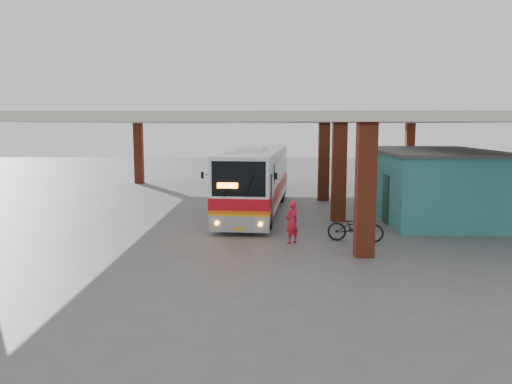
{
  "coord_description": "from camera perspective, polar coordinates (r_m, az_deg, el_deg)",
  "views": [
    {
      "loc": [
        -0.15,
        -18.97,
        4.29
      ],
      "look_at": [
        -0.59,
        0.0,
        1.69
      ],
      "focal_mm": 35.0,
      "sensor_mm": 36.0,
      "label": 1
    }
  ],
  "objects": [
    {
      "name": "canopy_roof",
      "position": [
        25.48,
        2.82,
        8.26
      ],
      "size": [
        21.0,
        23.0,
        0.3
      ],
      "primitive_type": "cube",
      "color": "beige",
      "rests_on": "brick_columns"
    },
    {
      "name": "pedestrian",
      "position": [
        18.03,
        4.13,
        -3.47
      ],
      "size": [
        0.67,
        0.65,
        1.55
      ],
      "primitive_type": "imported",
      "rotation": [
        0.0,
        0.0,
        3.86
      ],
      "color": "red",
      "rests_on": "ground"
    },
    {
      "name": "coach_bus",
      "position": [
        24.22,
        -0.0,
        1.46
      ],
      "size": [
        3.41,
        11.34,
        3.26
      ],
      "rotation": [
        0.0,
        0.0,
        -0.1
      ],
      "color": "white",
      "rests_on": "ground"
    },
    {
      "name": "red_chair",
      "position": [
        25.95,
        11.94,
        -1.05
      ],
      "size": [
        0.46,
        0.46,
        0.81
      ],
      "rotation": [
        0.0,
        0.0,
        0.07
      ],
      "color": "red",
      "rests_on": "ground"
    },
    {
      "name": "motorcycle",
      "position": [
        18.66,
        11.29,
        -3.97
      ],
      "size": [
        2.13,
        1.11,
        1.07
      ],
      "primitive_type": "imported",
      "rotation": [
        0.0,
        0.0,
        1.36
      ],
      "color": "black",
      "rests_on": "ground"
    },
    {
      "name": "shop_building",
      "position": [
        24.36,
        19.62,
        0.92
      ],
      "size": [
        5.2,
        8.2,
        3.11
      ],
      "color": "teal",
      "rests_on": "ground"
    },
    {
      "name": "ground",
      "position": [
        19.45,
        1.75,
        -4.95
      ],
      "size": [
        90.0,
        90.0,
        0.0
      ],
      "primitive_type": "plane",
      "color": "#515154",
      "rests_on": "ground"
    },
    {
      "name": "brick_columns",
      "position": [
        24.11,
        5.09,
        2.73
      ],
      "size": [
        20.1,
        21.6,
        4.35
      ],
      "color": "#943820",
      "rests_on": "ground"
    }
  ]
}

